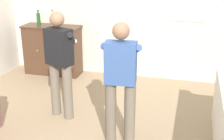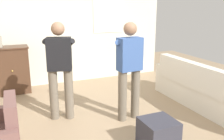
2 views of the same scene
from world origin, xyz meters
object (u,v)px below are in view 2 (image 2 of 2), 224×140
(couch, at_px, (205,92))
(person_standing_right, at_px, (129,67))
(bottle_liquor_amber, at_px, (0,42))
(ottoman, at_px, (158,134))
(person_standing_left, at_px, (60,66))
(sideboard_cabinet, at_px, (0,71))

(couch, height_order, person_standing_right, person_standing_right)
(bottle_liquor_amber, bearing_deg, couch, -35.19)
(bottle_liquor_amber, bearing_deg, ottoman, -59.18)
(bottle_liquor_amber, relative_size, person_standing_left, 0.20)
(couch, distance_m, person_standing_right, 1.62)
(ottoman, height_order, person_standing_right, person_standing_right)
(couch, distance_m, sideboard_cabinet, 4.29)
(person_standing_right, bearing_deg, sideboard_cabinet, 132.29)
(person_standing_left, relative_size, person_standing_right, 1.00)
(person_standing_right, bearing_deg, ottoman, -93.00)
(bottle_liquor_amber, bearing_deg, sideboard_cabinet, 156.02)
(couch, relative_size, ottoman, 5.73)
(sideboard_cabinet, xyz_separation_m, bottle_liquor_amber, (0.06, -0.03, 0.65))
(person_standing_left, height_order, person_standing_right, same)
(sideboard_cabinet, relative_size, ottoman, 2.68)
(ottoman, xyz_separation_m, person_standing_right, (0.05, 1.00, 0.73))
(ottoman, distance_m, person_standing_left, 1.94)
(couch, height_order, bottle_liquor_amber, bottle_liquor_amber)
(person_standing_left, xyz_separation_m, person_standing_right, (1.06, -0.48, 0.00))
(bottle_liquor_amber, height_order, person_standing_right, person_standing_right)
(sideboard_cabinet, distance_m, ottoman, 3.79)
(sideboard_cabinet, height_order, ottoman, sideboard_cabinet)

